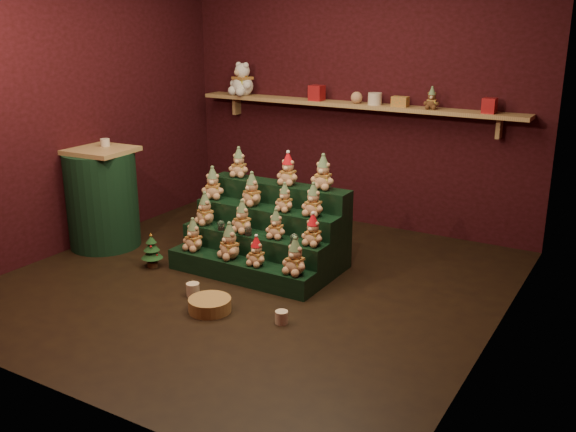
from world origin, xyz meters
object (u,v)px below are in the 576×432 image
Objects in this scene: snow_globe_b at (248,231)px; wicker_basket at (210,305)px; mug_left at (193,290)px; white_bear at (242,74)px; snow_globe_c at (294,239)px; riser_tier_front at (239,270)px; snow_globe_a at (221,225)px; mini_christmas_tree at (152,250)px; mug_right at (282,317)px; side_table at (102,198)px; brown_bear at (432,98)px.

snow_globe_b is 0.26× the size of wicker_basket.
white_bear is at bearing 114.77° from mug_left.
snow_globe_b is at bearing 180.00° from snow_globe_c.
snow_globe_a reaches higher than riser_tier_front.
mini_christmas_tree is at bearing -159.85° from snow_globe_b.
mug_right is 0.29× the size of wicker_basket.
side_table reaches higher than snow_globe_a.
riser_tier_front is at bearing 72.91° from mug_left.
white_bear reaches higher than mug_left.
mini_christmas_tree is at bearing -18.21° from side_table.
white_bear is (-1.20, 1.70, 1.15)m from snow_globe_b.
riser_tier_front is at bearing -28.04° from snow_globe_a.
side_table is (-1.35, -0.11, 0.08)m from snow_globe_a.
snow_globe_c is at bearing 13.36° from mini_christmas_tree.
brown_bear reaches higher than riser_tier_front.
side_table is at bearing -177.01° from snow_globe_c.
white_bear reaches higher than snow_globe_c.
riser_tier_front is 0.63m from wicker_basket.
snow_globe_b is 0.18× the size of white_bear.
mini_christmas_tree is 0.79m from mug_left.
mug_right is (0.28, -0.67, -0.36)m from snow_globe_c.
mini_christmas_tree reaches higher than mug_right.
mini_christmas_tree is 0.99× the size of wicker_basket.
snow_globe_c is 1.37m from mini_christmas_tree.
mug_right is at bearing -42.04° from snow_globe_b.
mini_christmas_tree is 0.71× the size of white_bear.
mug_left is 0.33× the size of wicker_basket.
riser_tier_front is at bearing 103.59° from wicker_basket.
brown_bear is at bearing 71.24° from wicker_basket.
riser_tier_front is 0.89m from mug_right.
mug_left is at bearing -23.42° from mini_christmas_tree.
mug_left is (0.71, -0.31, -0.11)m from mini_christmas_tree.
snow_globe_a is at bearing 120.08° from wicker_basket.
brown_bear is at bearing 83.80° from mug_right.
side_table is 1.97m from wicker_basket.
mug_left is at bearing 151.75° from wicker_basket.
white_bear is at bearing 134.34° from snow_globe_c.
snow_globe_c is (0.75, 0.00, 0.00)m from snow_globe_a.
snow_globe_a is 1.28m from mug_right.
mug_left reaches higher than mug_right.
mug_left is at bearing -107.09° from riser_tier_front.
wicker_basket is at bearing -44.62° from white_bear.
snow_globe_a is at bearing 104.39° from mug_left.
white_bear is (-1.07, 2.32, 1.50)m from mug_left.
snow_globe_c reaches higher than riser_tier_front.
snow_globe_a is 1.07× the size of snow_globe_b.
snow_globe_c is at bearing -29.07° from white_bear.
mug_right is (0.87, -0.05, -0.01)m from mug_left.
snow_globe_c reaches higher than mug_left.
white_bear is (-1.66, 1.70, 1.14)m from snow_globe_c.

